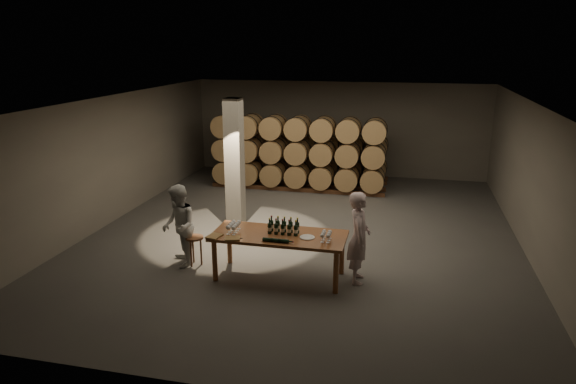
% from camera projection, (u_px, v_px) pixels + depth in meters
% --- Properties ---
extents(room, '(12.00, 12.00, 12.00)m').
position_uv_depth(room, '(235.00, 163.00, 12.65)').
color(room, '#54514E').
rests_on(room, ground).
extents(tasting_table, '(2.60, 1.10, 0.90)m').
position_uv_depth(tasting_table, '(279.00, 239.00, 9.96)').
color(tasting_table, brown).
rests_on(tasting_table, ground).
extents(barrel_stack_back, '(5.48, 0.95, 1.57)m').
position_uv_depth(barrel_stack_back, '(306.00, 154.00, 17.36)').
color(barrel_stack_back, brown).
rests_on(barrel_stack_back, ground).
extents(barrel_stack_front, '(5.48, 0.95, 2.31)m').
position_uv_depth(barrel_stack_front, '(298.00, 152.00, 15.95)').
color(barrel_stack_front, brown).
rests_on(barrel_stack_front, ground).
extents(bottle_cluster, '(0.60, 0.23, 0.32)m').
position_uv_depth(bottle_cluster, '(284.00, 228.00, 9.95)').
color(bottle_cluster, black).
rests_on(bottle_cluster, tasting_table).
extents(lying_bottles, '(0.59, 0.07, 0.07)m').
position_uv_depth(lying_bottles, '(276.00, 240.00, 9.53)').
color(lying_bottles, black).
rests_on(lying_bottles, tasting_table).
extents(glass_cluster_left, '(0.20, 0.42, 0.19)m').
position_uv_depth(glass_cluster_left, '(234.00, 225.00, 10.04)').
color(glass_cluster_left, silver).
rests_on(glass_cluster_left, tasting_table).
extents(glass_cluster_right, '(0.19, 0.30, 0.17)m').
position_uv_depth(glass_cluster_right, '(326.00, 234.00, 9.60)').
color(glass_cluster_right, silver).
rests_on(glass_cluster_right, tasting_table).
extents(plate, '(0.28, 0.28, 0.02)m').
position_uv_depth(plate, '(307.00, 237.00, 9.76)').
color(plate, silver).
rests_on(plate, tasting_table).
extents(notebook_near, '(0.33, 0.29, 0.03)m').
position_uv_depth(notebook_near, '(232.00, 238.00, 9.68)').
color(notebook_near, brown).
rests_on(notebook_near, tasting_table).
extents(notebook_corner, '(0.30, 0.34, 0.03)m').
position_uv_depth(notebook_corner, '(214.00, 236.00, 9.80)').
color(notebook_corner, brown).
rests_on(notebook_corner, tasting_table).
extents(pen, '(0.15, 0.06, 0.01)m').
position_uv_depth(pen, '(239.00, 238.00, 9.71)').
color(pen, black).
rests_on(pen, tasting_table).
extents(stool, '(0.37, 0.37, 0.62)m').
position_uv_depth(stool, '(195.00, 242.00, 10.60)').
color(stool, brown).
rests_on(stool, ground).
extents(person_man, '(0.49, 0.70, 1.81)m').
position_uv_depth(person_man, '(359.00, 237.00, 9.76)').
color(person_man, beige).
rests_on(person_man, ground).
extents(person_woman, '(0.98, 1.05, 1.72)m').
position_uv_depth(person_woman, '(179.00, 226.00, 10.50)').
color(person_woman, silver).
rests_on(person_woman, ground).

